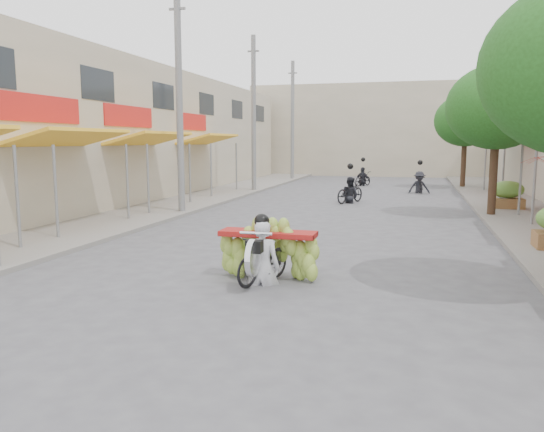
# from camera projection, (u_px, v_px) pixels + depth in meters

# --- Properties ---
(ground) EXTENTS (120.00, 120.00, 0.00)m
(ground) POSITION_uv_depth(u_px,v_px,m) (174.00, 357.00, 6.51)
(ground) COLOR #56555A
(ground) RESTS_ON ground
(sidewalk_left) EXTENTS (4.00, 60.00, 0.12)m
(sidewalk_left) POSITION_uv_depth(u_px,v_px,m) (177.00, 202.00, 22.65)
(sidewalk_left) COLOR gray
(sidewalk_left) RESTS_ON ground
(sidewalk_right) EXTENTS (4.00, 60.00, 0.12)m
(sidewalk_right) POSITION_uv_depth(u_px,v_px,m) (535.00, 214.00, 19.04)
(sidewalk_right) COLOR gray
(sidewalk_right) RESTS_ON ground
(shophouse_row_left) EXTENTS (9.77, 40.00, 6.00)m
(shophouse_row_left) POSITION_uv_depth(u_px,v_px,m) (58.00, 133.00, 22.55)
(shophouse_row_left) COLOR #B6A990
(shophouse_row_left) RESTS_ON ground
(far_building) EXTENTS (20.00, 6.00, 7.00)m
(far_building) POSITION_uv_depth(u_px,v_px,m) (381.00, 131.00, 42.35)
(far_building) COLOR #B6A990
(far_building) RESTS_ON ground
(utility_pole_mid) EXTENTS (0.60, 0.24, 8.00)m
(utility_pole_mid) POSITION_uv_depth(u_px,v_px,m) (179.00, 102.00, 18.82)
(utility_pole_mid) COLOR slate
(utility_pole_mid) RESTS_ON ground
(utility_pole_far) EXTENTS (0.60, 0.24, 8.00)m
(utility_pole_far) POSITION_uv_depth(u_px,v_px,m) (254.00, 114.00, 27.42)
(utility_pole_far) COLOR slate
(utility_pole_far) RESTS_ON ground
(utility_pole_back) EXTENTS (0.60, 0.24, 8.00)m
(utility_pole_back) POSITION_uv_depth(u_px,v_px,m) (292.00, 121.00, 36.03)
(utility_pole_back) COLOR slate
(utility_pole_back) RESTS_ON ground
(street_tree_mid) EXTENTS (3.40, 3.40, 5.25)m
(street_tree_mid) POSITION_uv_depth(u_px,v_px,m) (497.00, 107.00, 17.98)
(street_tree_mid) COLOR #3A2719
(street_tree_mid) RESTS_ON ground
(street_tree_far) EXTENTS (3.40, 3.40, 5.25)m
(street_tree_far) POSITION_uv_depth(u_px,v_px,m) (466.00, 121.00, 29.45)
(street_tree_far) COLOR #3A2719
(street_tree_far) RESTS_ON ground
(produce_crate_far) EXTENTS (1.20, 0.88, 1.16)m
(produce_crate_far) POSITION_uv_depth(u_px,v_px,m) (507.00, 193.00, 20.11)
(produce_crate_far) COLOR brown
(produce_crate_far) RESTS_ON ground
(banana_motorbike) EXTENTS (2.20, 1.79, 2.24)m
(banana_motorbike) POSITION_uv_depth(u_px,v_px,m) (265.00, 243.00, 9.97)
(banana_motorbike) COLOR black
(banana_motorbike) RESTS_ON ground
(pedestrian) EXTENTS (0.92, 0.61, 1.77)m
(pedestrian) POSITION_uv_depth(u_px,v_px,m) (504.00, 185.00, 20.15)
(pedestrian) COLOR silver
(pedestrian) RESTS_ON ground
(bg_motorbike_a) EXTENTS (1.37, 1.89, 1.95)m
(bg_motorbike_a) POSITION_uv_depth(u_px,v_px,m) (350.00, 186.00, 22.82)
(bg_motorbike_a) COLOR black
(bg_motorbike_a) RESTS_ON ground
(bg_motorbike_b) EXTENTS (1.14, 1.60, 1.95)m
(bg_motorbike_b) POSITION_uv_depth(u_px,v_px,m) (420.00, 176.00, 27.03)
(bg_motorbike_b) COLOR black
(bg_motorbike_b) RESTS_ON ground
(bg_motorbike_c) EXTENTS (1.17, 1.62, 1.95)m
(bg_motorbike_c) POSITION_uv_depth(u_px,v_px,m) (363.00, 172.00, 31.58)
(bg_motorbike_c) COLOR black
(bg_motorbike_c) RESTS_ON ground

